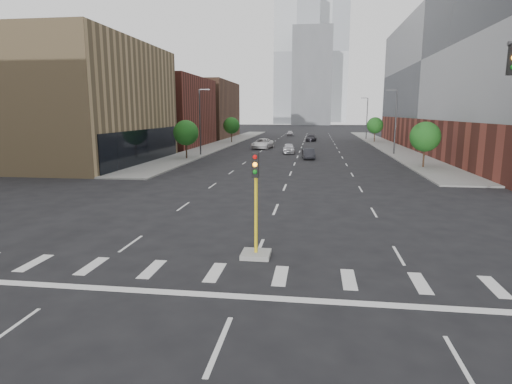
% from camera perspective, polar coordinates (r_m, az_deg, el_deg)
% --- Properties ---
extents(sidewalk_left_far, '(5.00, 92.00, 0.15)m').
position_cam_1_polar(sidewalk_left_far, '(84.09, -4.07, 6.56)').
color(sidewalk_left_far, gray).
rests_on(sidewalk_left_far, ground).
extents(sidewalk_right_far, '(5.00, 92.00, 0.15)m').
position_cam_1_polar(sidewalk_right_far, '(83.24, 16.70, 6.10)').
color(sidewalk_right_far, gray).
rests_on(sidewalk_right_far, ground).
extents(building_left_mid, '(20.00, 24.00, 14.00)m').
position_cam_1_polar(building_left_mid, '(56.59, -24.41, 10.70)').
color(building_left_mid, '#A3865C').
rests_on(building_left_mid, ground).
extents(building_left_far_a, '(20.00, 22.00, 12.00)m').
position_cam_1_polar(building_left_far_a, '(79.86, -14.31, 10.30)').
color(building_left_far_a, brown).
rests_on(building_left_far_a, ground).
extents(building_left_far_b, '(20.00, 24.00, 13.00)m').
position_cam_1_polar(building_left_far_b, '(104.43, -8.89, 10.78)').
color(building_left_far_b, brown).
rests_on(building_left_far_b, ground).
extents(building_right_main, '(24.00, 70.00, 22.00)m').
position_cam_1_polar(building_right_main, '(73.44, 30.42, 13.11)').
color(building_right_main, brown).
rests_on(building_right_main, ground).
extents(tower_left, '(22.00, 22.00, 70.00)m').
position_cam_1_polar(tower_left, '(230.13, 5.51, 17.83)').
color(tower_left, '#B2B7BC').
rests_on(tower_left, ground).
extents(tower_right, '(20.00, 20.00, 80.00)m').
position_cam_1_polar(tower_right, '(270.32, 9.92, 17.71)').
color(tower_right, '#B2B7BC').
rests_on(tower_right, ground).
extents(tower_mid, '(18.00, 18.00, 44.00)m').
position_cam_1_polar(tower_mid, '(208.69, 7.47, 14.94)').
color(tower_mid, slate).
rests_on(tower_mid, ground).
extents(median_traffic_signal, '(1.20, 1.20, 4.40)m').
position_cam_1_polar(median_traffic_signal, '(17.92, -0.02, -5.71)').
color(median_traffic_signal, '#999993').
rests_on(median_traffic_signal, ground).
extents(streetlight_right_a, '(1.60, 0.22, 9.07)m').
position_cam_1_polar(streetlight_right_a, '(64.03, 18.06, 9.22)').
color(streetlight_right_a, '#2D2D30').
rests_on(streetlight_right_a, ground).
extents(streetlight_right_b, '(1.60, 0.22, 9.07)m').
position_cam_1_polar(streetlight_right_b, '(98.69, 14.53, 9.72)').
color(streetlight_right_b, '#2D2D30').
rests_on(streetlight_right_b, ground).
extents(streetlight_left, '(1.60, 0.22, 9.07)m').
position_cam_1_polar(streetlight_left, '(60.18, -7.41, 9.59)').
color(streetlight_left, '#2D2D30').
rests_on(streetlight_left, ground).
extents(tree_left_near, '(3.20, 3.20, 4.85)m').
position_cam_1_polar(tree_left_near, '(55.59, -9.33, 7.80)').
color(tree_left_near, '#382619').
rests_on(tree_left_near, ground).
extents(tree_left_far, '(3.20, 3.20, 4.85)m').
position_cam_1_polar(tree_left_far, '(84.70, -3.29, 8.85)').
color(tree_left_far, '#382619').
rests_on(tree_left_far, ground).
extents(tree_right_near, '(3.20, 3.20, 4.85)m').
position_cam_1_polar(tree_right_near, '(49.52, 21.63, 6.86)').
color(tree_right_near, '#382619').
rests_on(tree_right_near, ground).
extents(tree_right_far, '(3.20, 3.20, 4.85)m').
position_cam_1_polar(tree_right_far, '(88.87, 15.59, 8.56)').
color(tree_right_far, '#382619').
rests_on(tree_right_far, ground).
extents(car_near_left, '(2.03, 4.44, 1.48)m').
position_cam_1_polar(car_near_left, '(63.35, 4.39, 5.83)').
color(car_near_left, silver).
rests_on(car_near_left, ground).
extents(car_mid_right, '(1.89, 4.24, 1.35)m').
position_cam_1_polar(car_mid_right, '(56.03, 7.00, 5.09)').
color(car_mid_right, '#222328').
rests_on(car_mid_right, ground).
extents(car_far_left, '(3.49, 6.21, 1.64)m').
position_cam_1_polar(car_far_left, '(71.47, 0.88, 6.47)').
color(car_far_left, white).
rests_on(car_far_left, ground).
extents(car_deep_right, '(2.27, 4.72, 1.33)m').
position_cam_1_polar(car_deep_right, '(90.02, 7.38, 7.14)').
color(car_deep_right, '#232228').
rests_on(car_deep_right, ground).
extents(car_distant, '(1.95, 4.03, 1.33)m').
position_cam_1_polar(car_distant, '(110.16, 4.56, 7.82)').
color(car_distant, silver).
rests_on(car_distant, ground).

